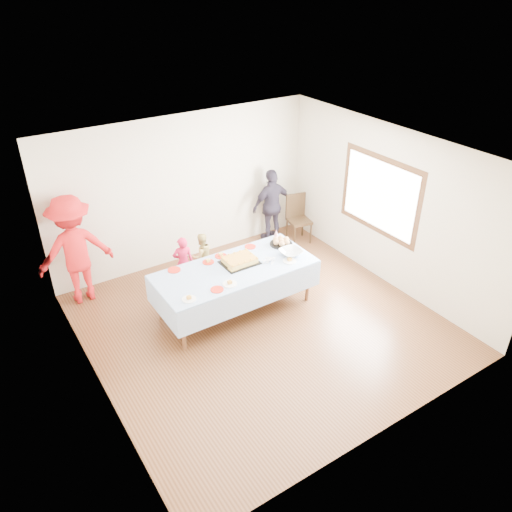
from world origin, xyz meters
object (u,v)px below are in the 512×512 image
Objects in this scene: party_table at (235,271)px; adult_left at (75,250)px; birthday_cake at (240,260)px; dining_chair at (298,215)px.

adult_left is (-1.96, 1.65, 0.19)m from party_table.
birthday_cake is at bearing 143.82° from adult_left.
birthday_cake is 2.62m from adult_left.
party_table is 0.19m from birthday_cake.
dining_chair is at bearing 31.19° from party_table.
birthday_cake is 2.49m from dining_chair.
birthday_cake is at bearing 31.37° from party_table.
party_table is 4.47× the size of birthday_cake.
birthday_cake reaches higher than party_table.
party_table is at bearing 140.49° from adult_left.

